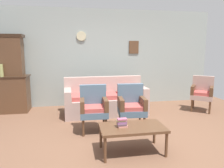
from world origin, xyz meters
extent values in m
plane|color=brown|center=(0.00, 0.00, 0.00)|extent=(7.68, 7.68, 0.00)
cube|color=#939E99|center=(0.00, 2.63, 1.35)|extent=(6.40, 0.06, 2.70)
cube|color=brown|center=(0.90, 2.58, 1.65)|extent=(0.28, 0.02, 0.36)
cylinder|color=beige|center=(-0.60, 2.58, 1.95)|extent=(0.26, 0.03, 0.26)
cube|color=brown|center=(-2.55, 2.25, 0.45)|extent=(1.10, 0.52, 0.90)
cube|color=#342115|center=(-2.55, 2.25, 0.92)|extent=(1.16, 0.55, 0.03)
cube|color=brown|center=(-2.55, 2.33, 1.41)|extent=(0.90, 0.36, 0.95)
cube|color=#342115|center=(-2.55, 2.33, 1.92)|extent=(0.99, 0.38, 0.08)
cylinder|color=#9D9F5D|center=(-2.56, 2.06, 1.08)|extent=(0.11, 0.11, 0.31)
cube|color=tan|center=(-0.07, 1.63, 0.21)|extent=(2.02, 0.88, 0.42)
cube|color=tan|center=(-0.08, 1.94, 0.66)|extent=(2.00, 0.24, 0.48)
cube|color=tan|center=(0.84, 1.66, 0.54)|extent=(0.19, 0.81, 0.24)
cube|color=tan|center=(-0.99, 1.59, 0.54)|extent=(0.19, 0.81, 0.24)
cube|color=#B74C47|center=(0.51, 1.61, 0.47)|extent=(0.55, 0.58, 0.10)
cube|color=#B74C47|center=(-0.07, 1.59, 0.47)|extent=(0.55, 0.58, 0.10)
cube|color=#B74C47|center=(-0.65, 1.56, 0.47)|extent=(0.55, 0.58, 0.10)
cube|color=slate|center=(-0.47, 0.51, 0.38)|extent=(0.53, 0.49, 0.12)
cube|color=#B74C47|center=(-0.47, 0.49, 0.47)|extent=(0.45, 0.42, 0.10)
cube|color=slate|center=(-0.46, 0.71, 0.67)|extent=(0.52, 0.11, 0.46)
cube|color=brown|center=(-0.25, 0.51, 0.55)|extent=(0.09, 0.48, 0.22)
cube|color=brown|center=(-0.69, 0.52, 0.55)|extent=(0.09, 0.48, 0.22)
cylinder|color=brown|center=(-0.26, 0.32, 0.16)|extent=(0.04, 0.04, 0.32)
cylinder|color=brown|center=(-0.68, 0.33, 0.16)|extent=(0.04, 0.04, 0.32)
cylinder|color=brown|center=(-0.25, 0.70, 0.16)|extent=(0.04, 0.04, 0.32)
cylinder|color=brown|center=(-0.67, 0.71, 0.16)|extent=(0.04, 0.04, 0.32)
cube|color=slate|center=(0.28, 0.49, 0.38)|extent=(0.56, 0.52, 0.12)
cube|color=#B74C47|center=(0.28, 0.47, 0.47)|extent=(0.47, 0.44, 0.10)
cube|color=slate|center=(0.30, 0.68, 0.67)|extent=(0.53, 0.14, 0.46)
cube|color=brown|center=(0.50, 0.47, 0.55)|extent=(0.12, 0.48, 0.22)
cube|color=brown|center=(0.06, 0.50, 0.55)|extent=(0.12, 0.48, 0.22)
cylinder|color=brown|center=(0.47, 0.28, 0.16)|extent=(0.04, 0.04, 0.32)
cylinder|color=brown|center=(0.05, 0.31, 0.16)|extent=(0.04, 0.04, 0.32)
cylinder|color=brown|center=(0.50, 0.66, 0.16)|extent=(0.04, 0.04, 0.32)
cylinder|color=brown|center=(0.09, 0.69, 0.16)|extent=(0.04, 0.04, 0.32)
cube|color=tan|center=(2.41, 1.43, 0.38)|extent=(0.70, 0.70, 0.12)
cube|color=#B74C47|center=(2.40, 1.42, 0.47)|extent=(0.60, 0.59, 0.10)
cube|color=tan|center=(2.53, 1.59, 0.67)|extent=(0.48, 0.39, 0.46)
cube|color=brown|center=(2.59, 1.30, 0.55)|extent=(0.35, 0.43, 0.22)
cube|color=brown|center=(2.23, 1.57, 0.55)|extent=(0.35, 0.43, 0.22)
cylinder|color=brown|center=(2.46, 1.16, 0.16)|extent=(0.04, 0.04, 0.32)
cylinder|color=brown|center=(2.13, 1.41, 0.16)|extent=(0.04, 0.04, 0.32)
cylinder|color=brown|center=(2.69, 1.46, 0.16)|extent=(0.04, 0.04, 0.32)
cylinder|color=brown|center=(2.36, 1.71, 0.16)|extent=(0.04, 0.04, 0.32)
cube|color=brown|center=(0.04, -0.41, 0.40)|extent=(1.00, 0.56, 0.04)
cylinder|color=brown|center=(-0.42, -0.17, 0.19)|extent=(0.04, 0.04, 0.38)
cylinder|color=brown|center=(0.50, -0.17, 0.19)|extent=(0.04, 0.04, 0.38)
cylinder|color=brown|center=(-0.42, -0.65, 0.19)|extent=(0.04, 0.04, 0.38)
cylinder|color=brown|center=(0.50, -0.65, 0.19)|extent=(0.04, 0.04, 0.38)
cube|color=#E49588|center=(-0.11, -0.41, 0.43)|extent=(0.14, 0.09, 0.03)
cube|color=#604656|center=(-0.13, -0.41, 0.46)|extent=(0.14, 0.09, 0.03)
cube|color=#8A5482|center=(-0.12, -0.40, 0.49)|extent=(0.15, 0.09, 0.03)
cube|color=tan|center=(-0.13, -0.39, 0.52)|extent=(0.14, 0.08, 0.03)
cube|color=#AA5671|center=(-0.12, -0.40, 0.54)|extent=(0.14, 0.09, 0.02)
camera|label=1|loc=(-0.81, -3.40, 1.59)|focal=33.85mm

